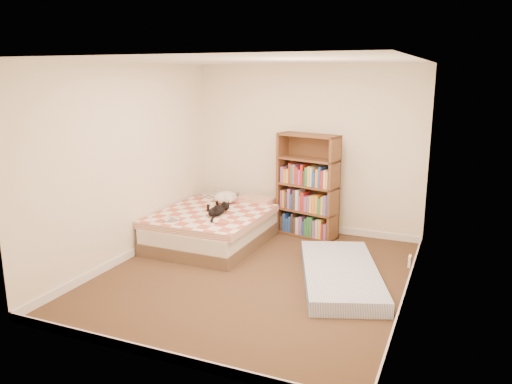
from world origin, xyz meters
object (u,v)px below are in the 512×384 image
at_px(floor_mattress, 340,274).
at_px(black_cat, 218,210).
at_px(bookshelf, 308,199).
at_px(white_dog, 226,197).
at_px(bed, 217,225).

height_order(floor_mattress, black_cat, black_cat).
xyz_separation_m(bookshelf, white_dog, (-1.16, -0.38, -0.00)).
bearing_deg(bed, white_dog, 96.12).
distance_m(bed, bookshelf, 1.39).
bearing_deg(floor_mattress, black_cat, 144.77).
bearing_deg(white_dog, black_cat, -72.93).
distance_m(floor_mattress, black_cat, 1.97).
bearing_deg(white_dog, bookshelf, 18.69).
bearing_deg(floor_mattress, bed, 139.82).
relative_size(bed, floor_mattress, 1.06).
height_order(bookshelf, black_cat, bookshelf).
xyz_separation_m(floor_mattress, black_cat, (-1.85, 0.50, 0.45)).
bearing_deg(black_cat, floor_mattress, -9.90).
distance_m(bed, floor_mattress, 2.13).
bearing_deg(bookshelf, floor_mattress, -45.98).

